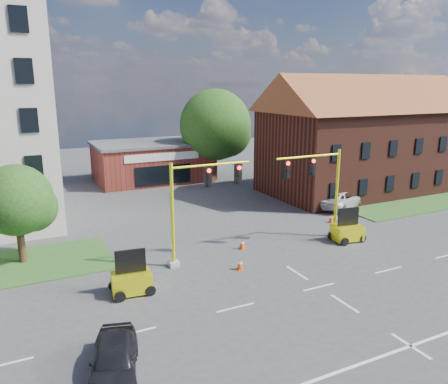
# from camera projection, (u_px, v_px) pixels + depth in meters

# --- Properties ---
(ground) EXTENTS (120.00, 120.00, 0.00)m
(ground) POSITION_uv_depth(u_px,v_px,m) (319.00, 287.00, 23.18)
(ground) COLOR #3E3E40
(ground) RESTS_ON ground
(grass_verge_ne) EXTENTS (14.00, 4.00, 0.08)m
(grass_verge_ne) POSITION_uv_depth(u_px,v_px,m) (418.00, 205.00, 38.69)
(grass_verge_ne) COLOR #27541F
(grass_verge_ne) RESTS_ON ground
(lane_markings) EXTENTS (60.00, 36.00, 0.01)m
(lane_markings) POSITION_uv_depth(u_px,v_px,m) (359.00, 313.00, 20.56)
(lane_markings) COLOR silver
(lane_markings) RESTS_ON ground
(brick_shop) EXTENTS (12.40, 8.40, 4.30)m
(brick_shop) POSITION_uv_depth(u_px,v_px,m) (152.00, 161.00, 48.81)
(brick_shop) COLOR maroon
(brick_shop) RESTS_ON ground
(townhouse_row) EXTENTS (21.00, 11.00, 11.50)m
(townhouse_row) POSITION_uv_depth(u_px,v_px,m) (367.00, 131.00, 43.39)
(townhouse_row) COLOR #4A2016
(townhouse_row) RESTS_ON ground
(tree_large) EXTENTS (8.24, 7.85, 10.08)m
(tree_large) POSITION_uv_depth(u_px,v_px,m) (218.00, 127.00, 48.33)
(tree_large) COLOR #392114
(tree_large) RESTS_ON ground
(tree_nw_front) EXTENTS (4.41, 4.20, 6.01)m
(tree_nw_front) POSITION_uv_depth(u_px,v_px,m) (20.00, 202.00, 25.63)
(tree_nw_front) COLOR #392114
(tree_nw_front) RESTS_ON ground
(signal_mast_west) EXTENTS (5.30, 0.60, 6.20)m
(signal_mast_west) POSITION_uv_depth(u_px,v_px,m) (199.00, 199.00, 25.61)
(signal_mast_west) COLOR gray
(signal_mast_west) RESTS_ON ground
(signal_mast_east) EXTENTS (5.30, 0.60, 6.20)m
(signal_mast_east) POSITION_uv_depth(u_px,v_px,m) (318.00, 185.00, 29.33)
(signal_mast_east) COLOR gray
(signal_mast_east) RESTS_ON ground
(trailer_west) EXTENTS (2.13, 1.56, 2.26)m
(trailer_west) POSITION_uv_depth(u_px,v_px,m) (131.00, 280.00, 22.36)
(trailer_west) COLOR #FFF815
(trailer_west) RESTS_ON ground
(trailer_east) EXTENTS (2.15, 1.61, 2.24)m
(trailer_east) POSITION_uv_depth(u_px,v_px,m) (347.00, 231.00, 29.89)
(trailer_east) COLOR #FFF815
(trailer_east) RESTS_ON ground
(cone_a) EXTENTS (0.40, 0.40, 0.70)m
(cone_a) POSITION_uv_depth(u_px,v_px,m) (240.00, 264.00, 25.27)
(cone_a) COLOR #E14A0B
(cone_a) RESTS_ON ground
(cone_b) EXTENTS (0.40, 0.40, 0.70)m
(cone_b) POSITION_uv_depth(u_px,v_px,m) (242.00, 244.00, 28.46)
(cone_b) COLOR #E14A0B
(cone_b) RESTS_ON ground
(cone_c) EXTENTS (0.40, 0.40, 0.70)m
(cone_c) POSITION_uv_depth(u_px,v_px,m) (340.00, 228.00, 31.63)
(cone_c) COLOR #E14A0B
(cone_c) RESTS_ON ground
(cone_d) EXTENTS (0.40, 0.40, 0.70)m
(cone_d) POSITION_uv_depth(u_px,v_px,m) (331.00, 218.00, 33.97)
(cone_d) COLOR #E14A0B
(cone_d) RESTS_ON ground
(pickup_white) EXTENTS (6.20, 4.56, 1.57)m
(pickup_white) POSITION_uv_depth(u_px,v_px,m) (340.00, 199.00, 38.08)
(pickup_white) COLOR silver
(pickup_white) RESTS_ON ground
(sedan_dark) EXTENTS (2.72, 4.45, 1.41)m
(sedan_dark) POSITION_uv_depth(u_px,v_px,m) (114.00, 359.00, 15.95)
(sedan_dark) COLOR black
(sedan_dark) RESTS_ON ground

